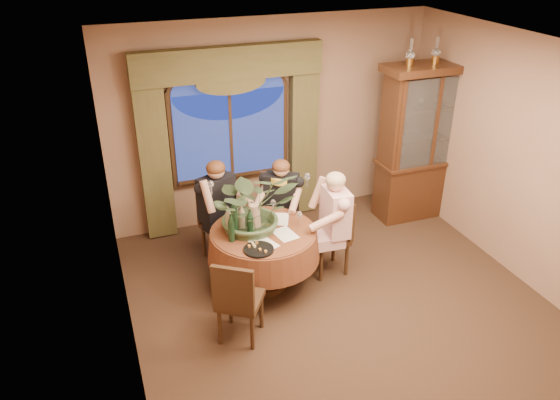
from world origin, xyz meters
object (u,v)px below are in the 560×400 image
object	(u,v)px
chair_back_right	(274,213)
chair_front_left	(240,298)
oil_lamp_center	(436,50)
wine_bottle_3	(231,228)
person_pink	(335,225)
centerpiece_plant	(252,177)
person_back	(217,211)
wine_bottle_0	(235,223)
oil_lamp_right	(461,48)
chair_back	(222,224)
wine_bottle_2	(242,219)
oil_lamp_left	(411,52)
chair_right	(328,237)
person_scarf	(281,206)
olive_bowl	(266,229)
wine_bottle_4	(250,223)
wine_bottle_1	(229,220)
stoneware_vase	(254,217)
china_cabinet	(424,143)
dining_table	(264,258)
wine_bottle_5	(234,214)

from	to	relation	value
chair_back_right	chair_front_left	size ratio (longest dim) A/B	1.00
oil_lamp_center	wine_bottle_3	xyz separation A→B (m)	(-3.08, -1.04, -1.45)
person_pink	centerpiece_plant	distance (m)	1.18
person_back	wine_bottle_0	xyz separation A→B (m)	(0.01, -0.78, 0.24)
oil_lamp_right	chair_back	bearing A→B (deg)	-176.96
chair_back_right	wine_bottle_2	size ratio (longest dim) A/B	2.91
oil_lamp_left	centerpiece_plant	world-z (taller)	oil_lamp_left
chair_right	person_scarf	xyz separation A→B (m)	(-0.37, 0.63, 0.17)
chair_back	olive_bowl	world-z (taller)	chair_back
person_back	wine_bottle_4	size ratio (longest dim) A/B	4.10
person_scarf	wine_bottle_1	world-z (taller)	person_scarf
chair_right	wine_bottle_1	size ratio (longest dim) A/B	2.91
centerpiece_plant	wine_bottle_1	size ratio (longest dim) A/B	3.28
oil_lamp_left	stoneware_vase	xyz separation A→B (m)	(-2.38, -0.87, -1.47)
centerpiece_plant	wine_bottle_4	distance (m)	0.50
chair_right	wine_bottle_4	world-z (taller)	wine_bottle_4
chair_back_right	china_cabinet	bearing A→B (deg)	-149.36
dining_table	wine_bottle_0	world-z (taller)	wine_bottle_0
oil_lamp_left	wine_bottle_0	size ratio (longest dim) A/B	1.03
dining_table	wine_bottle_0	bearing A→B (deg)	-177.03
person_pink	person_back	world-z (taller)	person_pink
chair_front_left	oil_lamp_center	bearing A→B (deg)	61.80
oil_lamp_left	wine_bottle_1	bearing A→B (deg)	-161.97
chair_front_left	wine_bottle_2	size ratio (longest dim) A/B	2.91
person_pink	stoneware_vase	xyz separation A→B (m)	(-0.95, 0.13, 0.22)
person_pink	wine_bottle_2	distance (m)	1.13
dining_table	wine_bottle_5	xyz separation A→B (m)	(-0.28, 0.20, 0.54)
chair_back	wine_bottle_4	size ratio (longest dim) A/B	2.91
wine_bottle_1	wine_bottle_2	world-z (taller)	same
dining_table	wine_bottle_1	world-z (taller)	wine_bottle_1
chair_front_left	person_scarf	xyz separation A→B (m)	(0.96, 1.41, 0.17)
oil_lamp_left	chair_right	bearing A→B (deg)	-148.16
chair_back_right	centerpiece_plant	world-z (taller)	centerpiece_plant
dining_table	oil_lamp_left	distance (m)	3.19
stoneware_vase	person_back	bearing A→B (deg)	111.03
dining_table	chair_back	bearing A→B (deg)	111.20
wine_bottle_1	wine_bottle_5	world-z (taller)	same
oil_lamp_center	olive_bowl	size ratio (longest dim) A/B	2.02
chair_back	wine_bottle_1	size ratio (longest dim) A/B	2.91
oil_lamp_left	wine_bottle_5	size ratio (longest dim) A/B	1.03
chair_back	wine_bottle_0	world-z (taller)	wine_bottle_0
person_scarf	wine_bottle_5	distance (m)	0.91
oil_lamp_center	olive_bowl	world-z (taller)	oil_lamp_center
centerpiece_plant	wine_bottle_0	xyz separation A→B (m)	(-0.25, -0.14, -0.46)
oil_lamp_center	person_pink	size ratio (longest dim) A/B	0.25
chair_right	person_pink	bearing A→B (deg)	-156.42
person_back	wine_bottle_1	size ratio (longest dim) A/B	4.10
wine_bottle_0	wine_bottle_1	distance (m)	0.10
chair_front_left	wine_bottle_0	world-z (taller)	wine_bottle_0
dining_table	wine_bottle_5	distance (m)	0.64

